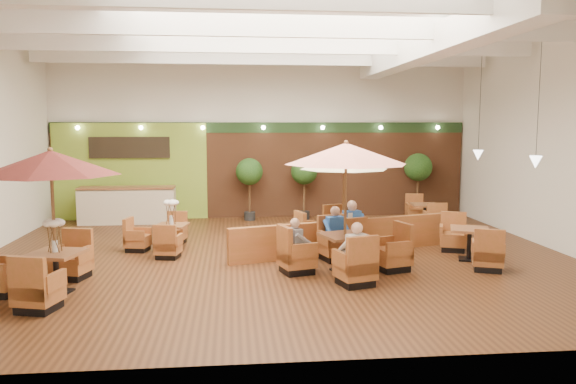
{
  "coord_description": "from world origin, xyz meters",
  "views": [
    {
      "loc": [
        -1.07,
        -13.08,
        3.13
      ],
      "look_at": [
        0.3,
        0.5,
        1.5
      ],
      "focal_mm": 35.0,
      "sensor_mm": 36.0,
      "label": 1
    }
  ],
  "objects": [
    {
      "name": "room",
      "position": [
        0.25,
        1.22,
        3.63
      ],
      "size": [
        14.04,
        14.0,
        5.52
      ],
      "color": "#381E0F",
      "rests_on": "ground"
    },
    {
      "name": "service_counter",
      "position": [
        -4.4,
        5.1,
        0.58
      ],
      "size": [
        3.0,
        0.75,
        1.18
      ],
      "color": "beige",
      "rests_on": "ground"
    },
    {
      "name": "booth_divider",
      "position": [
        1.69,
        0.2,
        0.42
      ],
      "size": [
        5.79,
        1.92,
        0.83
      ],
      "primitive_type": "cube",
      "rotation": [
        0.0,
        0.0,
        0.3
      ],
      "color": "brown",
      "rests_on": "ground"
    },
    {
      "name": "table_0",
      "position": [
        -4.42,
        -2.5,
        1.95
      ],
      "size": [
        2.66,
        2.8,
        2.73
      ],
      "rotation": [
        0.0,
        0.0,
        -0.26
      ],
      "color": "brown",
      "rests_on": "ground"
    },
    {
      "name": "table_1",
      "position": [
        1.32,
        -1.51,
        1.9
      ],
      "size": [
        2.9,
        2.9,
        2.82
      ],
      "rotation": [
        0.0,
        0.0,
        0.28
      ],
      "color": "brown",
      "rests_on": "ground"
    },
    {
      "name": "table_2",
      "position": [
        1.77,
        1.18,
        1.81
      ],
      "size": [
        2.44,
        2.57,
        2.5
      ],
      "rotation": [
        0.0,
        0.0,
        0.31
      ],
      "color": "brown",
      "rests_on": "ground"
    },
    {
      "name": "table_3",
      "position": [
        -2.79,
        0.97,
        0.44
      ],
      "size": [
        1.6,
        2.32,
        1.44
      ],
      "rotation": [
        0.0,
        0.0,
        -0.2
      ],
      "color": "brown",
      "rests_on": "ground"
    },
    {
      "name": "table_4",
      "position": [
        4.42,
        -0.76,
        0.36
      ],
      "size": [
        1.1,
        2.71,
        0.95
      ],
      "rotation": [
        0.0,
        0.0,
        -0.37
      ],
      "color": "brown",
      "rests_on": "ground"
    },
    {
      "name": "table_5",
      "position": [
        4.9,
        3.64,
        0.34
      ],
      "size": [
        0.88,
        2.42,
        0.89
      ],
      "rotation": [
        0.0,
        0.0,
        -0.12
      ],
      "color": "brown",
      "rests_on": "ground"
    },
    {
      "name": "topiary_0",
      "position": [
        -0.49,
        5.3,
        1.53
      ],
      "size": [
        0.89,
        0.89,
        2.06
      ],
      "color": "black",
      "rests_on": "ground"
    },
    {
      "name": "topiary_1",
      "position": [
        1.33,
        5.3,
        1.53
      ],
      "size": [
        0.88,
        0.88,
        2.05
      ],
      "color": "black",
      "rests_on": "ground"
    },
    {
      "name": "topiary_2",
      "position": [
        5.21,
        5.3,
        1.63
      ],
      "size": [
        0.94,
        0.94,
        2.19
      ],
      "color": "black",
      "rests_on": "ground"
    },
    {
      "name": "diner_0",
      "position": [
        1.32,
        -2.54,
        0.76
      ],
      "size": [
        0.43,
        0.38,
        0.81
      ],
      "rotation": [
        0.0,
        0.0,
        0.24
      ],
      "color": "silver",
      "rests_on": "ground"
    },
    {
      "name": "diner_1",
      "position": [
        1.32,
        -0.48,
        0.76
      ],
      "size": [
        0.43,
        0.38,
        0.8
      ],
      "rotation": [
        0.0,
        0.0,
        3.37
      ],
      "color": "#2758AC",
      "rests_on": "ground"
    },
    {
      "name": "diner_2",
      "position": [
        0.29,
        -1.51,
        0.73
      ],
      "size": [
        0.38,
        0.4,
        0.73
      ],
      "rotation": [
        0.0,
        0.0,
        5.1
      ],
      "color": "slate",
      "rests_on": "ground"
    },
    {
      "name": "diner_3",
      "position": [
        1.83,
        0.27,
        0.78
      ],
      "size": [
        0.46,
        0.41,
        0.85
      ],
      "rotation": [
        0.0,
        0.0,
        0.27
      ],
      "color": "#2758AC",
      "rests_on": "ground"
    },
    {
      "name": "diner_4",
      "position": [
        1.83,
        0.27,
        0.76
      ],
      "size": [
        0.45,
        0.42,
        0.81
      ],
      "rotation": [
        0.0,
        0.0,
        0.41
      ],
      "color": "silver",
      "rests_on": "ground"
    }
  ]
}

